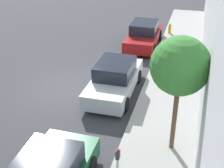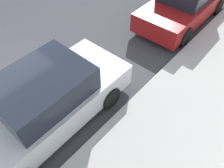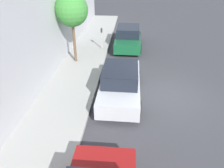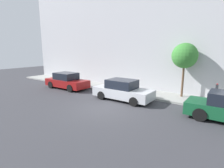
{
  "view_description": "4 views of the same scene",
  "coord_description": "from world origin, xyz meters",
  "px_view_note": "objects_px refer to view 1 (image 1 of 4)",
  "views": [
    {
      "loc": [
        5.6,
        -12.32,
        7.24
      ],
      "look_at": [
        2.43,
        -0.91,
        1.0
      ],
      "focal_mm": 50.0,
      "sensor_mm": 36.0,
      "label": 1
    },
    {
      "loc": [
        5.53,
        -1.17,
        4.85
      ],
      "look_at": [
        3.25,
        1.44,
        1.0
      ],
      "focal_mm": 35.0,
      "sensor_mm": 36.0,
      "label": 2
    },
    {
      "loc": [
        1.84,
        9.08,
        5.85
      ],
      "look_at": [
        2.61,
        0.77,
        1.0
      ],
      "focal_mm": 35.0,
      "sensor_mm": 36.0,
      "label": 3
    },
    {
      "loc": [
        -8.55,
        -6.64,
        3.75
      ],
      "look_at": [
        2.7,
        1.42,
        1.0
      ],
      "focal_mm": 28.0,
      "sensor_mm": 36.0,
      "label": 4
    }
  ],
  "objects_px": {
    "parked_sedan_third": "(144,35)",
    "fire_hydrant": "(170,28)",
    "parked_sedan_second": "(115,79)",
    "street_tree": "(180,66)",
    "parking_meter_near": "(118,165)"
  },
  "relations": [
    {
      "from": "parked_sedan_third",
      "to": "fire_hydrant",
      "type": "bearing_deg",
      "value": 61.04
    },
    {
      "from": "parked_sedan_second",
      "to": "parked_sedan_third",
      "type": "relative_size",
      "value": 1.0
    },
    {
      "from": "parked_sedan_second",
      "to": "parked_sedan_third",
      "type": "bearing_deg",
      "value": 88.44
    },
    {
      "from": "street_tree",
      "to": "parked_sedan_third",
      "type": "bearing_deg",
      "value": 105.8
    },
    {
      "from": "parking_meter_near",
      "to": "fire_hydrant",
      "type": "height_order",
      "value": "parking_meter_near"
    },
    {
      "from": "parked_sedan_third",
      "to": "fire_hydrant",
      "type": "height_order",
      "value": "parked_sedan_third"
    },
    {
      "from": "street_tree",
      "to": "parking_meter_near",
      "type": "bearing_deg",
      "value": -119.29
    },
    {
      "from": "parking_meter_near",
      "to": "parked_sedan_third",
      "type": "bearing_deg",
      "value": 96.89
    },
    {
      "from": "parked_sedan_second",
      "to": "parked_sedan_third",
      "type": "xyz_separation_m",
      "value": [
        0.18,
        6.52,
        -0.0
      ]
    },
    {
      "from": "parked_sedan_third",
      "to": "street_tree",
      "type": "distance_m",
      "value": 10.74
    },
    {
      "from": "parked_sedan_third",
      "to": "parking_meter_near",
      "type": "relative_size",
      "value": 3.0
    },
    {
      "from": "street_tree",
      "to": "parked_sedan_second",
      "type": "bearing_deg",
      "value": 130.6
    },
    {
      "from": "parked_sedan_second",
      "to": "fire_hydrant",
      "type": "distance_m",
      "value": 9.19
    },
    {
      "from": "parked_sedan_second",
      "to": "street_tree",
      "type": "bearing_deg",
      "value": -49.4
    },
    {
      "from": "parked_sedan_third",
      "to": "parked_sedan_second",
      "type": "bearing_deg",
      "value": -91.56
    }
  ]
}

